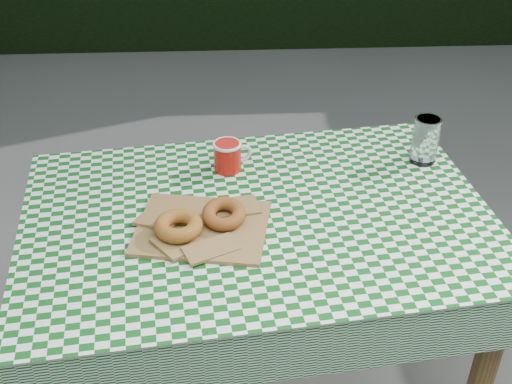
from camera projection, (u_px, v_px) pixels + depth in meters
table at (258, 326)px, 1.80m from camera, size 1.20×0.88×0.75m
tablecloth at (258, 216)px, 1.59m from camera, size 1.22×0.90×0.01m
paper_bag at (202, 227)px, 1.53m from camera, size 0.34×0.29×0.02m
bagel_front at (178, 226)px, 1.49m from camera, size 0.15×0.15×0.04m
bagel_back at (224, 214)px, 1.53m from camera, size 0.11×0.11×0.03m
coffee_mug at (227, 156)px, 1.74m from camera, size 0.18×0.18×0.08m
drinking_glass at (425, 140)px, 1.76m from camera, size 0.09×0.09×0.13m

